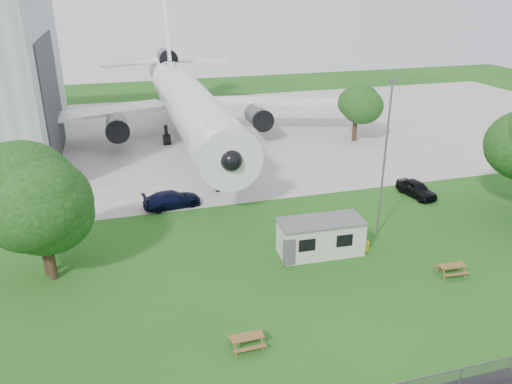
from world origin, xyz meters
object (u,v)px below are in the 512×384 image
object	(u,v)px
picnic_west	(247,347)
picnic_east	(451,275)
site_cabin	(321,237)
airliner	(186,99)

from	to	relation	value
picnic_west	picnic_east	bearing A→B (deg)	10.70
site_cabin	picnic_west	size ratio (longest dim) A/B	3.78
site_cabin	picnic_east	bearing A→B (deg)	-35.78
site_cabin	picnic_east	xyz separation A→B (m)	(7.33, -5.29, -1.31)
picnic_west	site_cabin	bearing A→B (deg)	45.97
picnic_west	picnic_east	world-z (taller)	same
airliner	picnic_west	world-z (taller)	airliner
picnic_west	picnic_east	size ratio (longest dim) A/B	1.00
picnic_east	picnic_west	bearing A→B (deg)	-164.23
airliner	picnic_east	xyz separation A→B (m)	(12.10, -36.38, -5.27)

